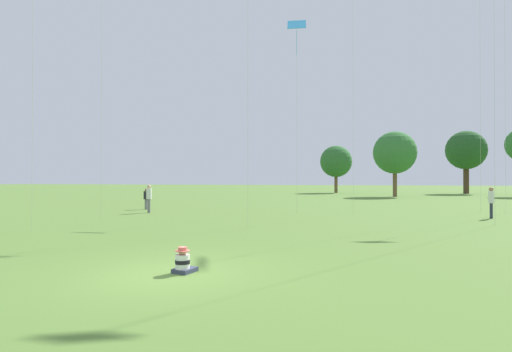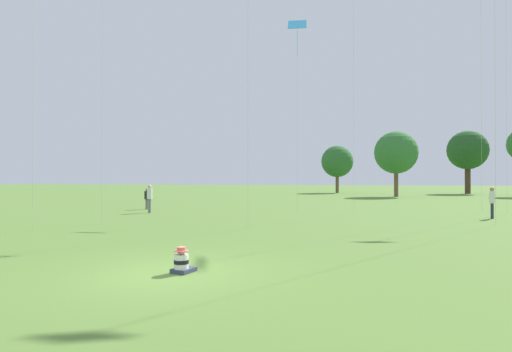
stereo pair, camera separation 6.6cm
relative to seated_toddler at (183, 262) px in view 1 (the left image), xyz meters
The scene contains 9 objects.
ground_plane 0.39m from the seated_toddler, 149.24° to the right, with size 300.00×300.00×0.00m, color #567A33.
seated_toddler is the anchor object (origin of this frame).
person_standing_1 19.89m from the seated_toddler, 55.01° to the left, with size 0.39×0.39×1.77m.
person_standing_2 17.70m from the seated_toddler, 121.51° to the left, with size 0.46×0.46×1.86m.
person_standing_3 20.90m from the seated_toddler, 121.66° to the left, with size 0.46×0.46×1.53m.
kite_5 20.57m from the seated_toddler, 89.00° to the left, with size 1.29×1.01×12.69m.
distant_tree_0 62.89m from the seated_toddler, 70.69° to the left, with size 5.98×5.98×9.75m.
distant_tree_1 58.13m from the seated_toddler, 89.07° to the left, with size 5.17×5.17×7.76m.
distant_tree_2 46.33m from the seated_toddler, 78.81° to the left, with size 5.43×5.43×8.37m.
Camera 1 is at (4.18, -8.57, 2.20)m, focal length 28.00 mm.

